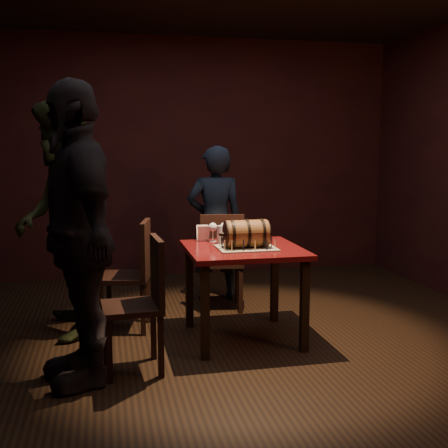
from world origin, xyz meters
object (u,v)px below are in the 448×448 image
at_px(pub_table, 243,261).
at_px(wine_glass_mid, 224,227).
at_px(chair_left_rear, 134,269).
at_px(person_left_rear, 61,219).
at_px(person_back, 215,223).
at_px(pint_of_ale, 221,235).
at_px(chair_left_front, 143,296).
at_px(wine_glass_left, 213,228).
at_px(chair_back, 222,256).
at_px(barrel_cake, 246,234).
at_px(wine_glass_right, 252,227).
at_px(person_left_front, 78,234).

height_order(pub_table, wine_glass_mid, wine_glass_mid).
xyz_separation_m(chair_left_rear, person_left_rear, (-0.57, -0.02, 0.44)).
distance_m(person_back, person_left_rear, 1.65).
bearing_deg(pint_of_ale, chair_left_front, -136.01).
relative_size(wine_glass_left, person_back, 0.10).
height_order(chair_back, chair_left_rear, same).
distance_m(pint_of_ale, chair_left_rear, 0.79).
distance_m(wine_glass_mid, chair_back, 0.59).
bearing_deg(pub_table, person_back, 89.47).
bearing_deg(chair_left_rear, wine_glass_mid, -8.40).
bearing_deg(person_left_rear, wine_glass_left, 80.58).
bearing_deg(person_left_rear, chair_back, 100.30).
bearing_deg(pub_table, wine_glass_left, 121.68).
height_order(barrel_cake, chair_back, barrel_cake).
bearing_deg(pint_of_ale, chair_back, 77.73).
bearing_deg(wine_glass_mid, pint_of_ale, -114.73).
bearing_deg(person_left_rear, wine_glass_right, 79.96).
xyz_separation_m(wine_glass_right, pint_of_ale, (-0.28, -0.06, -0.05)).
distance_m(chair_left_front, person_left_rear, 1.13).
bearing_deg(person_left_front, wine_glass_right, 106.87).
bearing_deg(wine_glass_left, chair_left_rear, 169.81).
distance_m(pint_of_ale, person_left_front, 1.35).
xyz_separation_m(wine_glass_right, chair_left_rear, (-0.98, 0.16, -0.35)).
bearing_deg(wine_glass_mid, wine_glass_left, -176.51).
height_order(pub_table, wine_glass_left, wine_glass_left).
bearing_deg(barrel_cake, chair_back, 91.30).
bearing_deg(person_left_front, chair_left_rear, 143.77).
height_order(chair_left_front, person_left_front, person_left_front).
xyz_separation_m(pint_of_ale, chair_back, (0.13, 0.58, -0.30)).
bearing_deg(chair_left_front, pub_table, 29.31).
distance_m(wine_glass_left, chair_left_front, 1.06).
xyz_separation_m(wine_glass_mid, person_left_front, (-1.16, -0.87, 0.12)).
relative_size(pub_table, person_left_front, 0.46).
relative_size(chair_back, person_left_rear, 0.48).
distance_m(chair_back, person_left_front, 1.88).
xyz_separation_m(chair_left_rear, person_back, (0.85, 0.79, 0.25)).
xyz_separation_m(pub_table, barrel_cake, (0.01, -0.06, 0.23)).
height_order(wine_glass_left, person_back, person_back).
bearing_deg(pub_table, wine_glass_right, 62.39).
relative_size(pub_table, chair_back, 0.97).
distance_m(chair_left_rear, chair_left_front, 0.89).
bearing_deg(pub_table, wine_glass_mid, 105.80).
height_order(wine_glass_right, person_left_front, person_left_front).
relative_size(person_back, person_left_front, 0.79).
bearing_deg(wine_glass_left, wine_glass_right, -7.44).
relative_size(wine_glass_right, person_left_front, 0.08).
bearing_deg(wine_glass_mid, person_left_rear, 176.08).
bearing_deg(pub_table, barrel_cake, -84.21).
bearing_deg(person_left_rear, pint_of_ale, 76.07).
bearing_deg(wine_glass_mid, person_left_front, -143.06).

